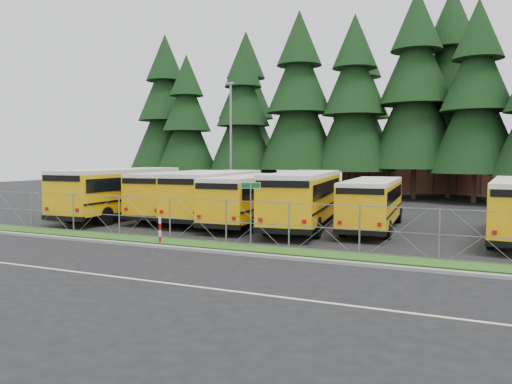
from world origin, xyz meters
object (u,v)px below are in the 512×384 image
bus_1 (124,193)px  bus_6 (373,205)px  street_sign (251,201)px  striped_bollard (160,230)px  bus_2 (185,195)px  bus_4 (254,200)px  bus_0 (113,195)px  bus_3 (219,196)px  light_standard (231,138)px  bus_5 (305,200)px

bus_1 → bus_6: size_ratio=1.16×
street_sign → striped_bollard: (-4.19, -0.71, -1.43)m
bus_2 → bus_4: 5.64m
bus_2 → bus_0: bearing=179.7°
bus_0 → street_sign: size_ratio=3.61×
bus_1 → striped_bollard: bus_1 is taller
striped_bollard → bus_3: bearing=100.6°
bus_0 → light_standard: 12.04m
bus_0 → bus_4: bus_4 is taller
bus_0 → striped_bollard: bearing=-37.6°
bus_1 → bus_2: bus_1 is taller
light_standard → striped_bollard: bearing=-72.2°
street_sign → light_standard: (-10.32, 18.36, 3.47)m
bus_5 → striped_bollard: (-4.40, -7.39, -0.94)m
bus_6 → bus_1: bearing=-179.2°
bus_2 → light_standard: light_standard is taller
bus_4 → bus_1: bearing=-179.7°
bus_4 → bus_6: size_ratio=1.05×
bus_2 → street_sign: 11.67m
bus_0 → bus_4: size_ratio=0.94×
bus_1 → bus_0: bearing=142.7°
bus_4 → bus_6: bus_4 is taller
bus_4 → light_standard: bearing=119.5°
bus_5 → bus_6: bearing=5.5°
bus_4 → street_sign: bus_4 is taller
bus_0 → bus_3: size_ratio=0.89×
striped_bollard → bus_2: bearing=115.6°
bus_0 → bus_4: 11.01m
bus_1 → bus_2: (3.43, 1.83, -0.10)m
bus_1 → bus_6: (15.58, 1.26, -0.22)m
bus_5 → light_standard: light_standard is taller
bus_3 → bus_6: bus_3 is taller
striped_bollard → light_standard: 20.62m
bus_0 → light_standard: light_standard is taller
bus_6 → striped_bollard: 11.45m
bus_3 → striped_bollard: (1.59, -8.46, -0.90)m
bus_0 → bus_2: 5.51m
bus_2 → bus_4: size_ratio=1.04×
bus_0 → bus_2: size_ratio=0.90×
bus_4 → bus_3: bearing=157.9°
bus_0 → light_standard: (3.57, 10.71, 4.17)m
bus_6 → street_sign: bearing=-120.4°
street_sign → light_standard: light_standard is taller
bus_1 → street_sign: (11.83, -6.25, 0.46)m
light_standard → bus_5: bearing=-47.9°
bus_4 → bus_5: 3.14m
bus_3 → bus_4: 3.02m
bus_5 → light_standard: (-10.53, 11.67, 3.97)m
bus_5 → bus_6: size_ratio=1.14×
bus_2 → bus_5: (8.62, -1.40, 0.06)m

